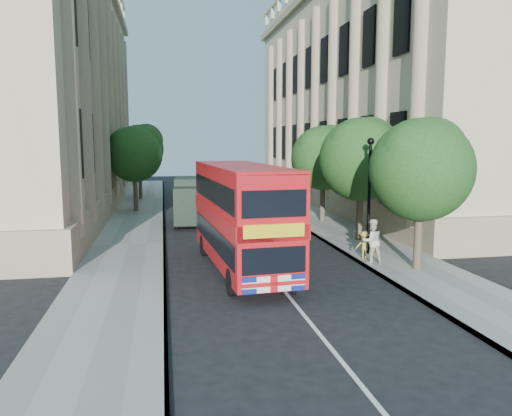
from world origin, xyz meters
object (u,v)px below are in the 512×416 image
double_decker_bus (242,214)px  woman_pedestrian (372,241)px  lamp_post (369,200)px  police_constable (288,265)px  box_van (192,202)px

double_decker_bus → woman_pedestrian: 5.55m
lamp_post → police_constable: 7.21m
lamp_post → woman_pedestrian: bearing=-108.5°
double_decker_bus → police_constable: double_decker_bus is taller
box_van → double_decker_bus: bearing=-79.9°
box_van → woman_pedestrian: size_ratio=2.80×
box_van → police_constable: size_ratio=2.51×
police_constable → lamp_post: bearing=-131.2°
lamp_post → box_van: bearing=126.4°
lamp_post → woman_pedestrian: 2.40m
police_constable → woman_pedestrian: 5.43m
double_decker_bus → box_van: 11.63m
lamp_post → double_decker_bus: 6.22m
lamp_post → police_constable: (-4.97, -5.00, -1.49)m
police_constable → double_decker_bus: bearing=-69.4°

